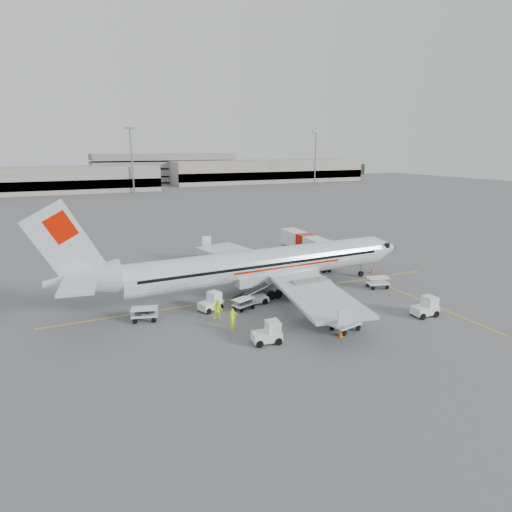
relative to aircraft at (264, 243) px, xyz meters
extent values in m
plane|color=#56595B|center=(-0.38, -0.67, -5.43)|extent=(360.00, 360.00, 0.00)
cube|color=yellow|center=(-0.38, -0.67, -5.43)|extent=(44.00, 0.20, 0.01)
cube|color=yellow|center=(13.62, -8.67, -5.43)|extent=(0.20, 20.00, 0.01)
cone|color=#F26506|center=(15.55, 1.06, -5.08)|extent=(0.43, 0.43, 0.70)
cone|color=#F26506|center=(1.06, 18.17, -5.15)|extent=(0.35, 0.35, 0.57)
cone|color=#F26506|center=(0.89, -12.87, -5.10)|extent=(0.41, 0.41, 0.67)
imported|color=#BEE514|center=(-6.83, -7.97, -4.53)|extent=(0.74, 0.78, 1.80)
imported|color=#BEE514|center=(-7.18, -5.30, -4.48)|extent=(1.18, 1.13, 1.91)
imported|color=#BEE514|center=(-4.04, -10.51, -4.60)|extent=(0.90, 1.21, 1.67)
imported|color=#BEE514|center=(-6.36, -6.95, -4.64)|extent=(0.95, 0.43, 1.59)
camera|label=1|loc=(-19.05, -39.79, 9.74)|focal=30.00mm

